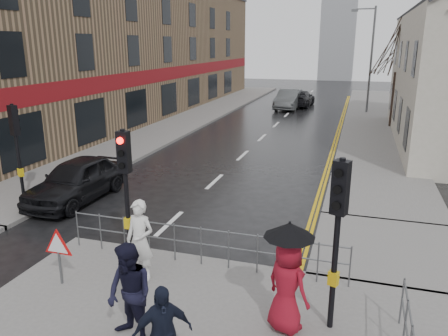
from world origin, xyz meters
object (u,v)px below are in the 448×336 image
Objects in this scene: pedestrian_with_umbrella at (288,275)px; car_mid at (289,99)px; pedestrian_b at (130,294)px; pedestrian_a at (140,240)px; pedestrian_d at (162,334)px; car_parked at (77,180)px.

car_mid is (-4.75, 30.12, -0.48)m from pedestrian_with_umbrella.
car_mid is (-2.10, 31.29, -0.28)m from pedestrian_b.
pedestrian_a is 1.13× the size of pedestrian_d.
car_parked is (-5.72, 6.50, -0.34)m from pedestrian_b.
pedestrian_with_umbrella reaches higher than pedestrian_d.
car_mid is at bearing 98.97° from pedestrian_with_umbrella.
pedestrian_with_umbrella is (2.66, 1.18, 0.20)m from pedestrian_b.
pedestrian_d is at bearing -81.97° from car_mid.
pedestrian_b is 0.87× the size of pedestrian_with_umbrella.
car_mid is at bearing 99.11° from pedestrian_a.
pedestrian_b is at bearing -83.60° from car_mid.
pedestrian_with_umbrella is 9.94m from car_parked.
pedestrian_d is 9.83m from car_parked.
pedestrian_b reaches higher than pedestrian_d.
car_parked is (-4.85, 4.44, -0.34)m from pedestrian_a.
pedestrian_d is (0.96, -0.71, -0.11)m from pedestrian_b.
pedestrian_d is at bearing -49.71° from pedestrian_a.
car_parked is 25.06m from car_mid.
pedestrian_with_umbrella is at bearing 48.51° from pedestrian_b.
pedestrian_a is at bearing -41.06° from car_parked.
pedestrian_a is 29.26m from car_mid.
pedestrian_with_umbrella reaches higher than car_parked.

